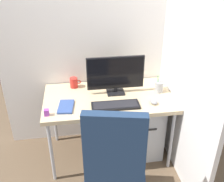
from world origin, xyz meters
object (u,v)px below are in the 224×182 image
Objects in this scene: notebook at (66,107)px; desk_clamp_accessory at (47,112)px; keyboard at (115,105)px; mouse at (154,102)px; office_chair at (115,165)px; filing_cabinet at (140,125)px; coffee_mug at (74,83)px; monitor at (116,74)px; pen_holder at (159,87)px.

desk_clamp_accessory is at bearing -140.44° from notebook.
mouse is at bearing -0.43° from keyboard.
keyboard is (0.09, 0.58, 0.17)m from office_chair.
coffee_mug is (-0.68, 0.22, 0.46)m from filing_cabinet.
monitor is 0.58m from notebook.
coffee_mug is (-0.37, 0.44, 0.04)m from keyboard.
coffee_mug reaches higher than desk_clamp_accessory.
filing_cabinet is 0.57m from keyboard.
monitor is 0.76m from desk_clamp_accessory.
pen_holder is at bearing 44.98° from mouse.
filing_cabinet is (0.40, 0.81, -0.24)m from office_chair.
filing_cabinet is 3.49× the size of pen_holder.
notebook is (-0.77, -0.18, 0.42)m from filing_cabinet.
coffee_mug is at bearing 105.25° from office_chair.
monitor reaches higher than filing_cabinet.
coffee_mug is (-0.74, 0.45, 0.03)m from mouse.
monitor reaches higher than desk_clamp_accessory.
monitor reaches higher than notebook.
monitor is 0.46m from mouse.
mouse is 0.49× the size of pen_holder.
mouse is (0.46, 0.58, 0.18)m from office_chair.
monitor is (0.14, 0.85, 0.37)m from office_chair.
filing_cabinet is at bearing 16.87° from desk_clamp_accessory.
desk_clamp_accessory is (-0.17, -0.11, 0.02)m from notebook.
office_chair is 0.93m from monitor.
notebook is at bearing -156.58° from monitor.
pen_holder is at bearing -6.46° from monitor.
desk_clamp_accessory is at bearing -163.13° from filing_cabinet.
monitor is 6.43× the size of mouse.
coffee_mug is at bearing 130.03° from keyboard.
notebook is at bearing -102.18° from coffee_mug.
mouse is 0.25m from pen_holder.
office_chair reaches higher than notebook.
pen_holder is (0.12, 0.22, 0.04)m from mouse.
office_chair is at bearing -53.33° from notebook.
keyboard is at bearing 162.66° from mouse.
mouse is at bearing 3.12° from desk_clamp_accessory.
keyboard is 0.53m from pen_holder.
office_chair is 2.50× the size of keyboard.
notebook is (-0.94, -0.17, -0.05)m from pen_holder.
keyboard is at bearing -143.80° from filing_cabinet.
desk_clamp_accessory is (-0.66, -0.32, -0.18)m from monitor.
monitor is (-0.27, 0.04, 0.61)m from filing_cabinet.
desk_clamp_accessory reaches higher than mouse.
desk_clamp_accessory is (-0.93, -0.28, 0.44)m from filing_cabinet.
office_chair is at bearing -125.86° from pen_holder.
desk_clamp_accessory is (-0.53, 0.52, 0.19)m from office_chair.
pen_holder reaches higher than coffee_mug.
desk_clamp_accessory is (-0.25, -0.50, -0.02)m from coffee_mug.
pen_holder is 0.78× the size of notebook.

